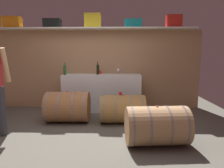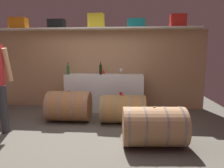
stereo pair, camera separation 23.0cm
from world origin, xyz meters
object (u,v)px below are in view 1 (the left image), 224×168
toolcase_black (52,24)px  wine_bottle_green (65,70)px  tasting_cup (120,93)px  wine_barrel_near (122,109)px  wine_bottle_dark (98,69)px  red_funnel (100,71)px  wine_barrel_far (68,107)px  toolcase_teal (133,23)px  toolcase_red (174,21)px  wine_glass (118,70)px  wine_barrel_flank (157,126)px  work_cabinet (102,92)px  toolcase_orange (12,22)px  toolcase_yellow (93,21)px

toolcase_black → wine_bottle_green: bearing=-41.6°
tasting_cup → wine_barrel_near: bearing=0.0°
wine_bottle_green → wine_bottle_dark: 0.77m
red_funnel → wine_barrel_far: size_ratio=0.14×
toolcase_teal → toolcase_red: bearing=2.7°
toolcase_teal → tasting_cup: bearing=-103.3°
wine_glass → red_funnel: 0.45m
wine_bottle_green → toolcase_black: bearing=139.3°
red_funnel → wine_barrel_flank: size_ratio=0.12×
wine_bottle_dark → wine_barrel_far: 1.22m
work_cabinet → tasting_cup: (0.44, -0.91, 0.15)m
red_funnel → toolcase_black: bearing=179.6°
toolcase_red → wine_barrel_flank: bearing=-111.0°
work_cabinet → wine_barrel_near: (0.48, -0.91, -0.16)m
toolcase_orange → wine_barrel_near: size_ratio=0.48×
wine_bottle_dark → red_funnel: size_ratio=2.51×
wine_barrel_flank → red_funnel: bearing=111.7°
toolcase_teal → toolcase_black: bearing=-177.3°
toolcase_yellow → wine_glass: 1.33m
toolcase_red → toolcase_yellow: bearing=178.8°
wine_barrel_far → wine_barrel_flank: size_ratio=0.90×
wine_barrel_flank → toolcase_yellow: bearing=115.2°
toolcase_orange → toolcase_teal: bearing=0.5°
wine_bottle_green → wine_barrel_near: wine_bottle_green is taller
red_funnel → wine_glass: bearing=-4.7°
toolcase_red → wine_barrel_flank: toolcase_red is taller
wine_bottle_dark → work_cabinet: bearing=12.3°
wine_barrel_flank → toolcase_black: bearing=131.7°
wine_bottle_dark → wine_barrel_near: 1.28m
wine_barrel_near → wine_bottle_green: bearing=148.0°
toolcase_red → wine_barrel_far: toolcase_red is taller
wine_bottle_green → wine_glass: (1.25, 0.25, -0.03)m
wine_bottle_dark → tasting_cup: 1.11m
toolcase_black → tasting_cup: toolcase_black is taller
work_cabinet → wine_bottle_dark: wine_bottle_dark is taller
toolcase_red → wine_barrel_far: bearing=-157.0°
wine_barrel_near → tasting_cup: size_ratio=14.12×
wine_glass → tasting_cup: size_ratio=2.17×
wine_glass → wine_barrel_flank: size_ratio=0.14×
work_cabinet → wine_bottle_green: size_ratio=6.34×
red_funnel → wine_barrel_flank: 2.38m
wine_bottle_green → wine_barrel_near: 1.70m
toolcase_yellow → wine_barrel_flank: 3.01m
toolcase_yellow → wine_barrel_far: bearing=-107.9°
wine_bottle_dark → wine_barrel_flank: 2.26m
toolcase_orange → toolcase_teal: toolcase_orange is taller
toolcase_black → wine_barrel_far: toolcase_black is taller
toolcase_yellow → wine_barrel_near: bearing=-54.2°
toolcase_black → toolcase_yellow: bearing=-0.8°
wine_barrel_near → wine_barrel_far: size_ratio=1.04×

